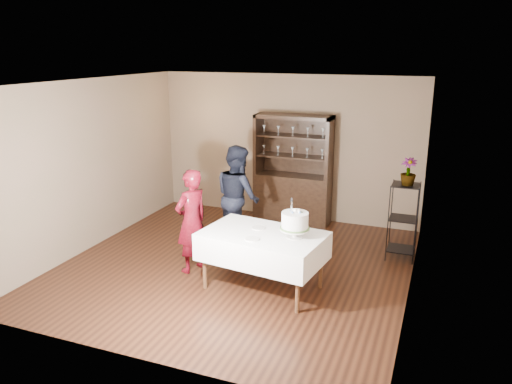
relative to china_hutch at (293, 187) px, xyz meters
The scene contains 14 objects.
floor 2.36m from the china_hutch, 95.08° to the right, with size 5.00×5.00×0.00m, color black.
ceiling 3.04m from the china_hutch, 95.08° to the right, with size 5.00×5.00×0.00m, color silver.
back_wall 0.76m from the china_hutch, 128.88° to the left, with size 5.00×0.02×2.70m, color brown.
wall_left 3.58m from the china_hutch, 140.17° to the right, with size 0.02×5.00×2.70m, color brown.
wall_right 3.29m from the china_hutch, 44.39° to the right, with size 0.02×5.00×2.70m, color brown.
china_hutch is the anchor object (origin of this frame).
plant_etagere 2.33m from the china_hutch, 26.83° to the right, with size 0.42×0.42×1.20m.
cake_table 2.80m from the china_hutch, 81.17° to the right, with size 1.71×1.18×0.80m.
woman 2.70m from the china_hutch, 105.62° to the right, with size 0.56×0.37×1.53m, color #39050E.
man 1.56m from the china_hutch, 108.02° to the right, with size 0.82×0.64×1.68m, color black.
cake 2.92m from the china_hutch, 72.61° to the right, with size 0.39×0.39×0.53m.
plate_near 3.06m from the china_hutch, 82.83° to the right, with size 0.19×0.19×0.01m, color beige.
plate_far 2.65m from the china_hutch, 83.17° to the right, with size 0.18×0.18×0.01m, color beige.
potted_plant 2.47m from the china_hutch, 27.43° to the right, with size 0.23×0.23×0.41m, color #4B7336.
Camera 1 is at (2.76, -6.31, 3.16)m, focal length 35.00 mm.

